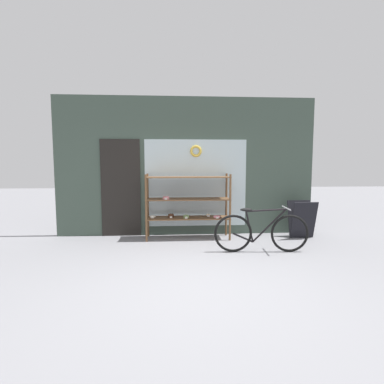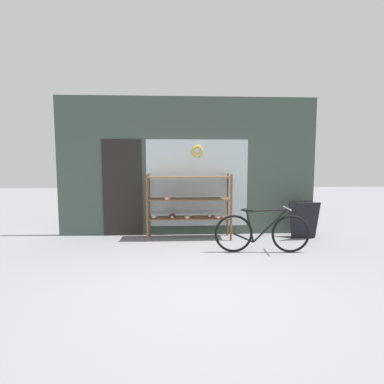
% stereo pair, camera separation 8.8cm
% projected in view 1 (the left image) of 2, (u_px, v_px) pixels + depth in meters
% --- Properties ---
extents(ground_plane, '(30.00, 30.00, 0.00)m').
position_uv_depth(ground_plane, '(197.00, 282.00, 4.03)').
color(ground_plane, gray).
extents(storefront_facade, '(5.66, 0.13, 3.02)m').
position_uv_depth(storefront_facade, '(185.00, 168.00, 6.58)').
color(storefront_facade, '#3D4C42').
rests_on(storefront_facade, ground_plane).
extents(display_case, '(1.75, 0.48, 1.37)m').
position_uv_depth(display_case, '(187.00, 201.00, 6.27)').
color(display_case, brown).
rests_on(display_case, ground_plane).
extents(bicycle, '(1.69, 0.46, 0.81)m').
position_uv_depth(bicycle, '(261.00, 232.00, 5.35)').
color(bicycle, black).
rests_on(bicycle, ground_plane).
extents(sandwich_board, '(0.54, 0.41, 0.78)m').
position_uv_depth(sandwich_board, '(302.00, 219.00, 6.36)').
color(sandwich_board, black).
rests_on(sandwich_board, ground_plane).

